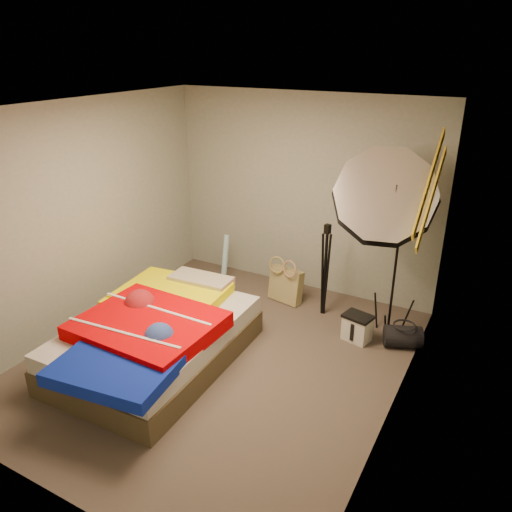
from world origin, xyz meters
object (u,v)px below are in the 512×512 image
Objects in this scene: tote_bag at (286,285)px; camera_case at (357,329)px; wrapping_roll at (225,258)px; bed at (156,336)px; camera_tripod at (325,264)px; photo_umbrella at (385,198)px; duffel_bag at (403,337)px.

camera_case is (1.08, -0.45, -0.08)m from tote_bag.
wrapping_roll reaches higher than bed.
camera_tripod is (1.52, -0.22, 0.33)m from wrapping_roll.
photo_umbrella reaches higher than tote_bag.
duffel_bag is 0.34× the size of camera_tripod.
wrapping_roll is 1.65× the size of duffel_bag.
wrapping_roll is at bearing -177.60° from tote_bag.
camera_tripod reaches higher than bed.
camera_tripod reaches higher than duffel_bag.
tote_bag is at bearing 167.06° from photo_umbrella.
tote_bag is 1.83m from photo_umbrella.
wrapping_roll reaches higher than tote_bag.
bed is at bearing -138.88° from photo_umbrella.
photo_umbrella is (2.17, -0.42, 1.26)m from wrapping_roll.
camera_tripod reaches higher than wrapping_roll.
camera_tripod is at bearing 163.09° from photo_umbrella.
bed is at bearing -122.61° from camera_tripod.
camera_tripod is at bearing -8.30° from wrapping_roll.
wrapping_roll is 0.29× the size of bed.
bed is (0.40, -1.97, -0.02)m from wrapping_roll.
camera_case is at bearing -11.84° from tote_bag.
duffel_bag is at bearing -10.86° from wrapping_roll.
duffel_bag is 0.17× the size of bed.
bed is at bearing -96.89° from tote_bag.
tote_bag is 0.67× the size of wrapping_roll.
bed is at bearing -78.39° from wrapping_roll.
wrapping_roll is at bearing 176.32° from camera_case.
duffel_bag is (2.54, -0.49, -0.20)m from wrapping_roll.
duffel_bag is 1.18m from camera_tripod.
bed is (-2.13, -1.48, 0.18)m from duffel_bag.
duffel_bag is (1.55, -0.34, -0.10)m from tote_bag.
wrapping_roll is 1.57m from camera_tripod.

